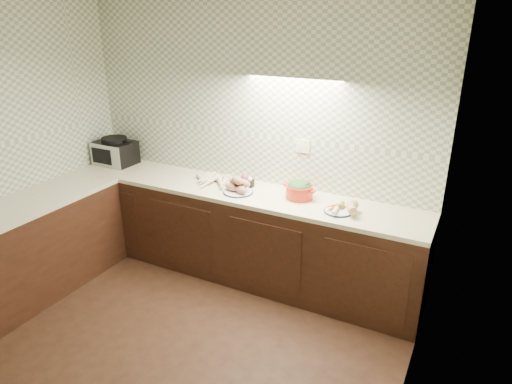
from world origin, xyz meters
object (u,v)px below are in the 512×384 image
at_px(toaster_oven, 115,152).
at_px(veg_plate, 345,207).
at_px(onion_bowl, 246,181).
at_px(dutch_oven, 299,189).
at_px(sweet_potato_plate, 238,187).
at_px(parsnip_pile, 214,179).

relative_size(toaster_oven, veg_plate, 1.36).
distance_m(onion_bowl, veg_plate, 1.04).
height_order(toaster_oven, dutch_oven, toaster_oven).
bearing_deg(dutch_oven, sweet_potato_plate, -156.36).
distance_m(toaster_oven, onion_bowl, 1.61).
bearing_deg(dutch_oven, veg_plate, -3.12).
bearing_deg(veg_plate, dutch_oven, 166.70).
bearing_deg(onion_bowl, parsnip_pile, -167.78).
xyz_separation_m(parsnip_pile, onion_bowl, (0.32, 0.07, 0.01)).
height_order(toaster_oven, parsnip_pile, toaster_oven).
relative_size(toaster_oven, dutch_oven, 1.34).
relative_size(toaster_oven, sweet_potato_plate, 1.50).
relative_size(parsnip_pile, veg_plate, 1.35).
distance_m(toaster_oven, parsnip_pile, 1.29).
bearing_deg(dutch_oven, onion_bowl, -175.35).
distance_m(parsnip_pile, veg_plate, 1.35).
height_order(onion_bowl, dutch_oven, dutch_oven).
height_order(parsnip_pile, dutch_oven, dutch_oven).
bearing_deg(sweet_potato_plate, parsnip_pile, 160.78).
distance_m(sweet_potato_plate, onion_bowl, 0.19).
height_order(dutch_oven, veg_plate, dutch_oven).
xyz_separation_m(sweet_potato_plate, dutch_oven, (0.55, 0.13, 0.03)).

